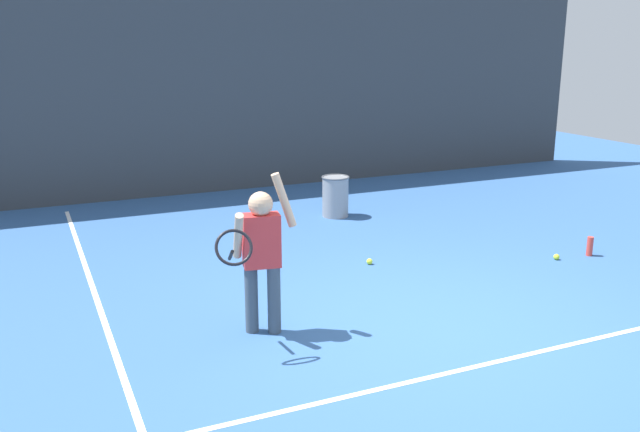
% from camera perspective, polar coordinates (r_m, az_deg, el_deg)
% --- Properties ---
extents(ground_plane, '(20.00, 20.00, 0.00)m').
position_cam_1_polar(ground_plane, '(5.93, 9.48, -9.21)').
color(ground_plane, '#335B93').
extents(court_line_baseline, '(9.00, 0.05, 0.00)m').
position_cam_1_polar(court_line_baseline, '(5.39, 13.89, -11.98)').
color(court_line_baseline, white).
rests_on(court_line_baseline, ground).
extents(court_line_sideline, '(0.05, 9.00, 0.00)m').
position_cam_1_polar(court_line_sideline, '(6.00, -17.38, -9.40)').
color(court_line_sideline, white).
rests_on(court_line_sideline, ground).
extents(back_fence_windscreen, '(13.51, 0.08, 3.39)m').
position_cam_1_polar(back_fence_windscreen, '(10.90, -7.86, 10.95)').
color(back_fence_windscreen, '#383D42').
rests_on(back_fence_windscreen, ground).
extents(fence_post_1, '(0.09, 0.09, 3.54)m').
position_cam_1_polar(fence_post_1, '(10.96, -7.97, 11.35)').
color(fence_post_1, slate).
rests_on(fence_post_1, ground).
extents(fence_post_2, '(0.09, 0.09, 3.54)m').
position_cam_1_polar(fence_post_2, '(14.29, 18.93, 11.47)').
color(fence_post_2, slate).
rests_on(fence_post_2, ground).
extents(tennis_player, '(0.79, 0.57, 1.35)m').
position_cam_1_polar(tennis_player, '(5.52, -5.02, -2.86)').
color(tennis_player, '#3F4C59').
rests_on(tennis_player, ground).
extents(ball_hopper, '(0.38, 0.38, 0.56)m').
position_cam_1_polar(ball_hopper, '(9.32, 1.30, 1.70)').
color(ball_hopper, gray).
rests_on(ball_hopper, ground).
extents(water_bottle, '(0.07, 0.07, 0.22)m').
position_cam_1_polar(water_bottle, '(8.25, 21.75, -2.38)').
color(water_bottle, '#D83F33').
rests_on(water_bottle, ground).
extents(tennis_ball_0, '(0.07, 0.07, 0.07)m').
position_cam_1_polar(tennis_ball_0, '(10.11, -2.95, 1.23)').
color(tennis_ball_0, '#CCE033').
rests_on(tennis_ball_0, ground).
extents(tennis_ball_2, '(0.07, 0.07, 0.07)m').
position_cam_1_polar(tennis_ball_2, '(7.99, 19.27, -3.26)').
color(tennis_ball_2, '#CCE033').
rests_on(tennis_ball_2, ground).
extents(tennis_ball_4, '(0.07, 0.07, 0.07)m').
position_cam_1_polar(tennis_ball_4, '(7.41, 4.19, -3.83)').
color(tennis_ball_4, '#CCE033').
rests_on(tennis_ball_4, ground).
extents(tennis_ball_5, '(0.07, 0.07, 0.07)m').
position_cam_1_polar(tennis_ball_5, '(8.12, -5.39, -2.20)').
color(tennis_ball_5, '#CCE033').
rests_on(tennis_ball_5, ground).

